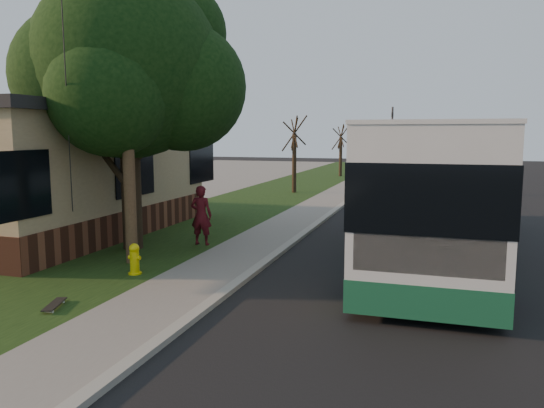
% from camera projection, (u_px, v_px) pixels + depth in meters
% --- Properties ---
extents(ground, '(120.00, 120.00, 0.00)m').
position_uv_depth(ground, '(237.00, 286.00, 11.82)').
color(ground, black).
rests_on(ground, ground).
extents(road, '(8.00, 80.00, 0.01)m').
position_uv_depth(road, '(430.00, 223.00, 20.10)').
color(road, black).
rests_on(road, ground).
extents(curb, '(0.25, 80.00, 0.12)m').
position_uv_depth(curb, '(327.00, 217.00, 21.27)').
color(curb, gray).
rests_on(curb, ground).
extents(sidewalk, '(2.00, 80.00, 0.08)m').
position_uv_depth(sidewalk, '(303.00, 216.00, 21.57)').
color(sidewalk, slate).
rests_on(sidewalk, ground).
extents(grass_verge, '(5.00, 80.00, 0.07)m').
position_uv_depth(grass_verge, '(223.00, 212.00, 22.61)').
color(grass_verge, black).
rests_on(grass_verge, ground).
extents(building_lot, '(15.00, 80.00, 0.04)m').
position_uv_depth(building_lot, '(31.00, 203.00, 25.56)').
color(building_lot, slate).
rests_on(building_lot, ground).
extents(fire_hydrant, '(0.32, 0.32, 0.74)m').
position_uv_depth(fire_hydrant, '(135.00, 259.00, 12.53)').
color(fire_hydrant, yellow).
rests_on(fire_hydrant, grass_verge).
extents(utility_pole, '(2.86, 3.21, 9.07)m').
position_uv_depth(utility_pole, '(125.00, 83.00, 13.12)').
color(utility_pole, '#473321').
rests_on(utility_pole, ground).
extents(leafy_tree, '(6.30, 6.00, 7.80)m').
position_uv_depth(leafy_tree, '(131.00, 69.00, 14.87)').
color(leafy_tree, black).
rests_on(leafy_tree, grass_verge).
extents(bare_tree_near, '(1.38, 1.21, 4.31)m').
position_uv_depth(bare_tree_near, '(294.00, 155.00, 29.60)').
color(bare_tree_near, black).
rests_on(bare_tree_near, grass_verge).
extents(bare_tree_far, '(1.38, 1.21, 4.03)m').
position_uv_depth(bare_tree_far, '(341.00, 151.00, 40.82)').
color(bare_tree_far, black).
rests_on(bare_tree_far, grass_verge).
extents(traffic_signal, '(0.18, 0.22, 5.50)m').
position_uv_depth(traffic_signal, '(392.00, 136.00, 43.42)').
color(traffic_signal, '#2D2D30').
rests_on(traffic_signal, ground).
extents(transit_bus, '(3.09, 13.40, 3.62)m').
position_uv_depth(transit_bus, '(432.00, 185.00, 15.16)').
color(transit_bus, silver).
rests_on(transit_bus, ground).
extents(skateboarder, '(0.68, 0.47, 1.79)m').
position_uv_depth(skateboarder, '(201.00, 215.00, 15.77)').
color(skateboarder, '#4F0F17').
rests_on(skateboarder, grass_verge).
extents(skateboard_main, '(0.47, 0.85, 0.08)m').
position_uv_depth(skateboard_main, '(55.00, 305.00, 10.16)').
color(skateboard_main, black).
rests_on(skateboard_main, grass_verge).
extents(dumpster, '(1.62, 1.42, 1.21)m').
position_uv_depth(dumpster, '(117.00, 206.00, 20.14)').
color(dumpster, black).
rests_on(dumpster, building_lot).
extents(distant_car, '(2.28, 5.07, 1.69)m').
position_uv_depth(distant_car, '(416.00, 171.00, 35.87)').
color(distant_car, black).
rests_on(distant_car, ground).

